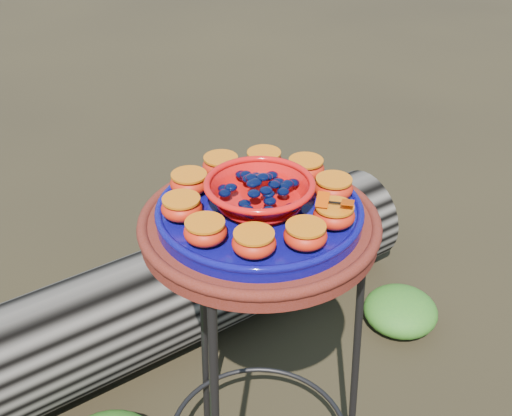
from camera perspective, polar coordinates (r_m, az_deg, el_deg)
plant_stand at (r=1.38m, az=0.26°, el=-14.42°), size 0.44×0.44×0.70m
terracotta_saucer at (r=1.14m, az=0.30°, el=-1.68°), size 0.42×0.42×0.03m
cobalt_plate at (r=1.12m, az=0.31°, el=-0.45°), size 0.36×0.36×0.02m
red_bowl at (r=1.10m, az=0.31°, el=1.17°), size 0.18×0.18×0.05m
glass_gems at (r=1.09m, az=0.32°, el=2.85°), size 0.14×0.14×0.02m
orange_half_0 at (r=1.07m, az=6.95°, el=-0.66°), size 0.07×0.07×0.04m
orange_half_1 at (r=1.14m, az=6.89°, el=1.77°), size 0.07×0.07×0.04m
orange_half_2 at (r=1.20m, az=4.44°, el=3.50°), size 0.07×0.07×0.04m
orange_half_3 at (r=1.22m, az=0.71°, el=4.21°), size 0.07×0.07×0.04m
orange_half_4 at (r=1.21m, az=-3.14°, el=3.75°), size 0.07×0.07×0.04m
orange_half_5 at (r=1.16m, az=-5.94°, el=2.21°), size 0.07×0.07×0.04m
orange_half_6 at (r=1.09m, az=-6.62°, el=0.00°), size 0.07×0.07×0.04m
orange_half_7 at (r=1.02m, az=-4.53°, el=-2.12°), size 0.07×0.07×0.04m
orange_half_8 at (r=0.99m, az=-0.18°, el=-3.14°), size 0.07×0.07×0.04m
orange_half_9 at (r=1.01m, az=4.41°, el=-2.46°), size 0.07×0.07×0.04m
butterfly at (r=1.05m, az=7.04°, el=0.52°), size 0.09×0.08×0.01m
driftwood_log at (r=1.86m, az=-8.97°, el=-8.30°), size 1.65×0.49×0.31m
foliage_right at (r=2.01m, az=12.74°, el=-8.81°), size 0.22×0.22×0.11m
foliage_back at (r=1.94m, az=-16.84°, el=-10.80°), size 0.29×0.29×0.14m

